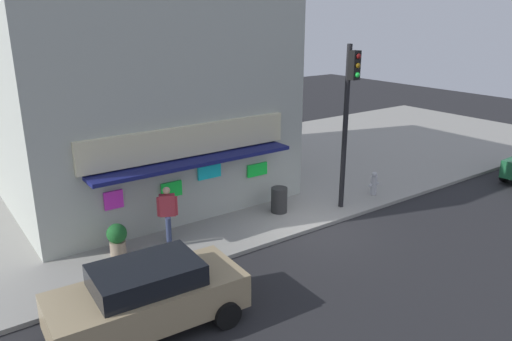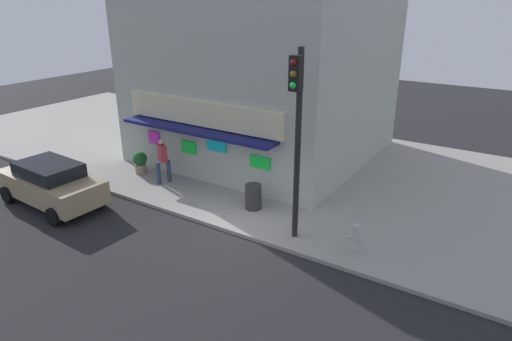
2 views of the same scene
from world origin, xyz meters
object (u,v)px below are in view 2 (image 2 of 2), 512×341
object	(u,v)px
pedestrian	(163,159)
potted_plant_by_doorway	(140,162)
parked_car_tan	(51,183)
traffic_light	(297,123)
fire_hydrant	(355,238)
trash_can	(253,197)

from	to	relation	value
pedestrian	potted_plant_by_doorway	xyz separation A→B (m)	(-1.53, 0.21, -0.50)
parked_car_tan	pedestrian	bearing A→B (deg)	57.49
traffic_light	fire_hydrant	xyz separation A→B (m)	(1.91, 0.25, -3.21)
trash_can	potted_plant_by_doorway	distance (m)	5.80
traffic_light	trash_can	size ratio (longest dim) A/B	6.44
trash_can	parked_car_tan	size ratio (longest dim) A/B	0.20
pedestrian	parked_car_tan	size ratio (longest dim) A/B	0.42
pedestrian	parked_car_tan	distance (m)	4.10
potted_plant_by_doorway	parked_car_tan	distance (m)	3.72
trash_can	parked_car_tan	bearing A→B (deg)	-152.04
traffic_light	trash_can	bearing A→B (deg)	154.50
pedestrian	trash_can	bearing A→B (deg)	-0.25
fire_hydrant	trash_can	size ratio (longest dim) A/B	1.02
traffic_light	trash_can	world-z (taller)	traffic_light
traffic_light	parked_car_tan	world-z (taller)	traffic_light
trash_can	parked_car_tan	distance (m)	7.32
traffic_light	pedestrian	world-z (taller)	traffic_light
trash_can	parked_car_tan	xyz separation A→B (m)	(-6.46, -3.43, 0.27)
pedestrian	parked_car_tan	xyz separation A→B (m)	(-2.20, -3.45, -0.31)
fire_hydrant	parked_car_tan	bearing A→B (deg)	-165.78
traffic_light	fire_hydrant	world-z (taller)	traffic_light
traffic_light	pedestrian	size ratio (longest dim) A/B	3.15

